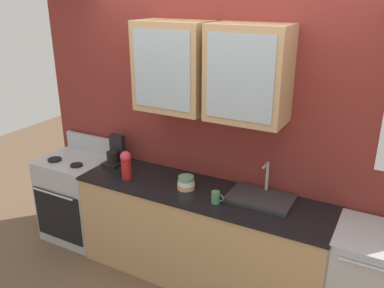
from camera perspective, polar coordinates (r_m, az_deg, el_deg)
ground_plane at (r=3.98m, az=1.16°, el=-18.09°), size 10.00×10.00×0.00m
back_wall_unit at (r=3.51m, az=3.70°, el=4.46°), size 3.80×0.47×2.78m
counter at (r=3.72m, az=1.21°, el=-12.76°), size 2.27×0.62×0.89m
stove_range at (r=4.48m, az=-15.87°, el=-7.26°), size 0.65×0.61×1.07m
sink_faucet at (r=3.40m, az=9.64°, el=-7.45°), size 0.53×0.35×0.29m
bowl_stack at (r=3.52m, az=-0.84°, el=-5.50°), size 0.15×0.15×0.12m
vase at (r=3.71m, az=-9.28°, el=-2.85°), size 0.10×0.10×0.27m
cup_near_sink at (r=3.30m, az=3.38°, el=-7.53°), size 0.11×0.07×0.10m
dishwasher at (r=3.44m, az=24.06°, el=-18.05°), size 0.61×0.61×0.89m
coffee_maker at (r=4.06m, az=-10.77°, el=-1.30°), size 0.17×0.20×0.29m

